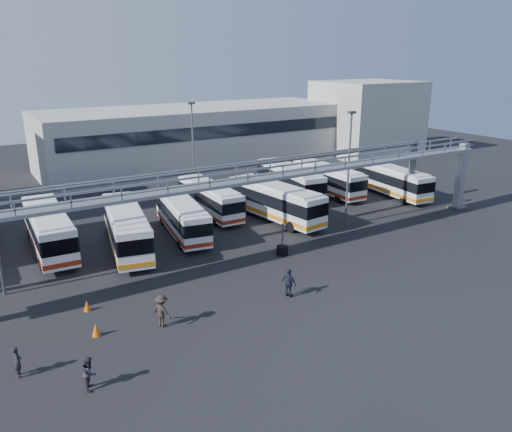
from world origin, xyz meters
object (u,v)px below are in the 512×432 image
bus_9 (391,180)px  pedestrian_d (289,283)px  light_pole_mid (349,163)px  cone_left (96,329)px  bus_4 (182,216)px  pedestrian_c (162,311)px  bus_5 (210,198)px  cone_right (87,306)px  bus_7 (289,180)px  bus_3 (126,227)px  tire_stack (282,249)px  bus_6 (275,200)px  bus_8 (328,179)px  bus_2 (49,228)px  pedestrian_a (17,362)px  pedestrian_b (90,373)px  light_pole_back (193,146)px

bus_9 → pedestrian_d: size_ratio=5.62×
light_pole_mid → cone_left: size_ratio=13.18×
bus_4 → pedestrian_c: bearing=-108.9°
bus_5 → cone_right: size_ratio=14.94×
bus_4 → bus_7: 15.58m
bus_5 → cone_right: bearing=-136.9°
bus_3 → tire_stack: size_ratio=4.49×
bus_4 → cone_right: 14.07m
bus_6 → pedestrian_c: size_ratio=5.93×
bus_5 → bus_7: (10.24, 1.25, 0.18)m
cone_left → bus_8: bearing=28.8°
bus_2 → pedestrian_a: size_ratio=7.00×
tire_stack → pedestrian_d: bearing=-121.2°
pedestrian_a → bus_4: bearing=-45.3°
pedestrian_a → pedestrian_d: bearing=-89.4°
bus_7 → bus_2: bearing=-165.7°
bus_3 → tire_stack: bus_3 is taller
bus_4 → light_pole_mid: bearing=-12.7°
pedestrian_b → cone_right: (1.69, 7.59, -0.48)m
bus_6 → bus_2: bearing=165.3°
bus_5 → pedestrian_a: size_ratio=6.35×
light_pole_back → bus_9: size_ratio=0.96×
bus_3 → pedestrian_c: bus_3 is taller
pedestrian_a → pedestrian_b: pedestrian_b is taller
light_pole_mid → light_pole_back: same height
pedestrian_d → bus_6: bearing=-46.7°
bus_2 → cone_right: (-0.02, -11.39, -1.53)m
light_pole_mid → bus_3: light_pole_mid is taller
bus_2 → pedestrian_d: size_ratio=5.93×
light_pole_mid → bus_9: bearing=24.9°
tire_stack → bus_5: bearing=90.9°
bus_6 → pedestrian_a: size_ratio=7.13×
cone_left → bus_3: bearing=64.6°
bus_7 → pedestrian_d: 23.68m
bus_2 → cone_right: 11.49m
light_pole_mid → bus_3: 19.66m
bus_8 → bus_2: bearing=-174.3°
bus_2 → tire_stack: bus_2 is taller
light_pole_mid → bus_8: 11.41m
cone_left → cone_right: (0.29, 3.15, -0.05)m
bus_7 → cone_left: (-25.41, -17.56, -1.49)m
bus_4 → bus_5: size_ratio=1.02×
light_pole_mid → bus_7: (1.12, 10.44, -3.85)m
light_pole_mid → bus_4: light_pole_mid is taller
bus_5 → light_pole_mid: bearing=-43.6°
bus_9 → bus_6: bearing=-172.5°
bus_9 → bus_5: bearing=174.3°
light_pole_mid → pedestrian_b: light_pole_mid is taller
bus_6 → light_pole_mid: bearing=-51.6°
bus_5 → pedestrian_d: 18.39m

